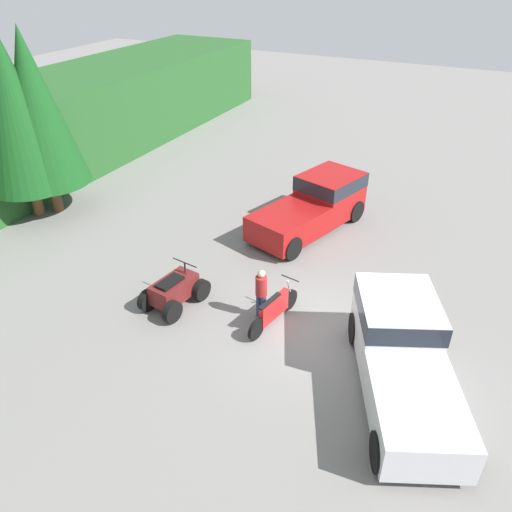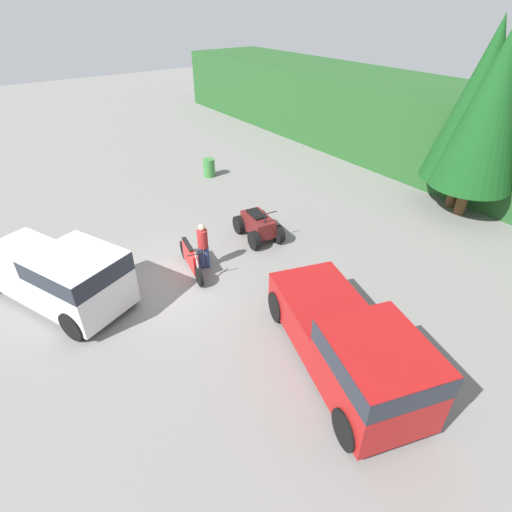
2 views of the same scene
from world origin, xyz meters
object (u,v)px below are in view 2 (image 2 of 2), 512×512
object	(u,v)px
steel_barrel	(209,168)
rider_person	(203,245)
pickup_truck_second	(60,273)
dirt_bike	(191,259)
quad_atv	(258,226)
pickup_truck_red	(353,346)

from	to	relation	value
steel_barrel	rider_person	bearing A→B (deg)	-30.99
pickup_truck_second	rider_person	world-z (taller)	pickup_truck_second
dirt_bike	steel_barrel	xyz separation A→B (m)	(-6.84, 4.60, -0.03)
dirt_bike	quad_atv	bearing A→B (deg)	110.14
dirt_bike	quad_atv	xyz separation A→B (m)	(-0.50, 3.06, 0.02)
pickup_truck_red	rider_person	xyz separation A→B (m)	(-5.98, -0.55, -0.11)
rider_person	steel_barrel	world-z (taller)	rider_person
pickup_truck_red	steel_barrel	bearing A→B (deg)	-178.35
pickup_truck_red	rider_person	size ratio (longest dim) A/B	3.29
dirt_bike	quad_atv	world-z (taller)	quad_atv
dirt_bike	rider_person	world-z (taller)	rider_person
quad_atv	steel_barrel	xyz separation A→B (m)	(-6.34, 1.54, -0.05)
dirt_bike	pickup_truck_red	bearing A→B (deg)	20.08
rider_person	dirt_bike	bearing A→B (deg)	-80.16
pickup_truck_second	rider_person	distance (m)	4.24
pickup_truck_red	quad_atv	distance (m)	6.90
pickup_truck_red	dirt_bike	xyz separation A→B (m)	(-6.06, -0.99, -0.53)
rider_person	quad_atv	bearing A→B (deg)	122.88
quad_atv	steel_barrel	size ratio (longest dim) A/B	2.43
quad_atv	rider_person	xyz separation A→B (m)	(0.59, -2.61, 0.40)
dirt_bike	steel_barrel	bearing A→B (deg)	156.84
rider_person	steel_barrel	xyz separation A→B (m)	(-6.92, 4.16, -0.45)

